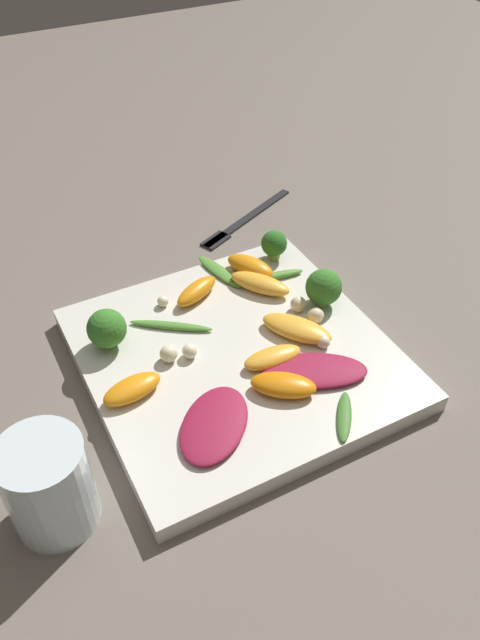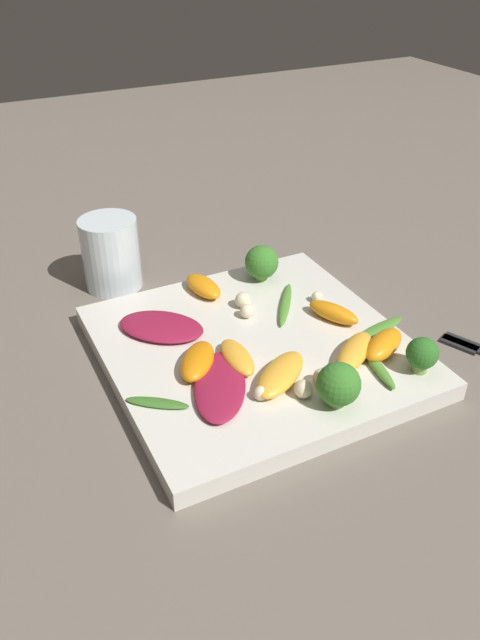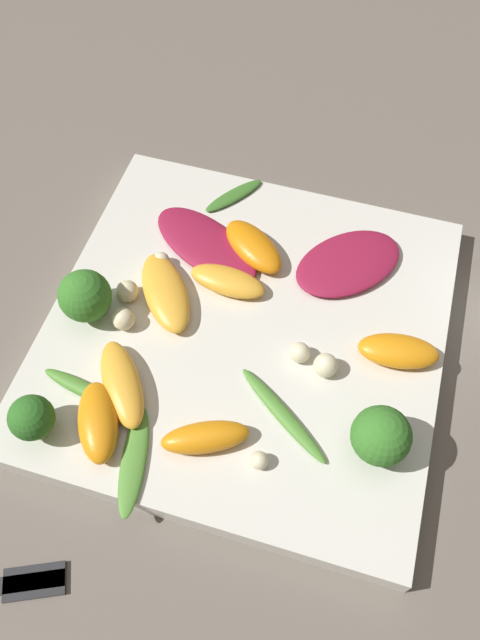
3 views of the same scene
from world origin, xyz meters
The scene contains 24 objects.
ground_plane centered at (0.00, 0.00, 0.00)m, with size 2.40×2.40×0.00m, color #6B6056.
plate centered at (0.00, 0.00, 0.01)m, with size 0.31×0.31×0.02m.
radicchio_leaf_0 centered at (0.07, 0.08, 0.03)m, with size 0.11×0.11×0.01m.
radicchio_leaf_1 centered at (-0.05, 0.07, 0.03)m, with size 0.12×0.09×0.01m.
orange_segment_0 centered at (-0.07, -0.08, 0.03)m, with size 0.06×0.08×0.02m.
orange_segment_1 centered at (-0.01, 0.07, 0.03)m, with size 0.07×0.06×0.02m.
orange_segment_2 centered at (-0.07, 0.01, 0.03)m, with size 0.07×0.08×0.02m.
orange_segment_3 centered at (0.00, -0.10, 0.03)m, with size 0.07×0.05×0.02m.
orange_segment_4 centered at (-0.02, 0.03, 0.03)m, with size 0.06×0.03×0.02m.
orange_segment_5 centered at (0.12, 0.01, 0.03)m, with size 0.06×0.04×0.02m.
orange_segment_6 centered at (-0.08, -0.11, 0.03)m, with size 0.05×0.07×0.02m.
broccoli_floret_0 centered at (0.11, -0.07, 0.04)m, with size 0.04×0.04×0.04m.
broccoli_floret_1 centered at (-0.12, -0.12, 0.04)m, with size 0.03×0.03×0.04m.
broccoli_floret_2 centered at (-0.12, -0.02, 0.04)m, with size 0.04×0.04×0.04m.
arugula_sprig_0 centered at (-0.04, -0.13, 0.02)m, with size 0.03×0.08×0.01m.
arugula_sprig_1 centered at (-0.05, 0.13, 0.02)m, with size 0.05×0.06×0.00m.
arugula_sprig_2 centered at (0.05, -0.06, 0.02)m, with size 0.08×0.06×0.01m.
arugula_sprig_3 centered at (-0.10, -0.09, 0.02)m, with size 0.07×0.02×0.01m.
macadamia_nut_0 centered at (0.05, -0.01, 0.03)m, with size 0.02×0.02×0.02m.
macadamia_nut_1 centered at (-0.09, -0.02, 0.03)m, with size 0.02×0.02×0.02m.
macadamia_nut_2 centered at (-0.08, 0.04, 0.03)m, with size 0.01×0.01×0.01m.
macadamia_nut_3 centered at (0.04, -0.10, 0.03)m, with size 0.01×0.01×0.01m.
macadamia_nut_4 centered at (-0.10, 0.00, 0.03)m, with size 0.02×0.02×0.02m.
macadamia_nut_5 centered at (0.07, -0.02, 0.03)m, with size 0.02×0.02×0.02m.
Camera 3 is at (0.07, -0.24, 0.44)m, focal length 35.00 mm.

